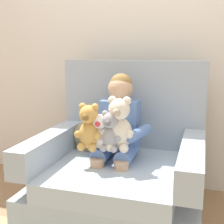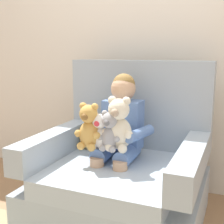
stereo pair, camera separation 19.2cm
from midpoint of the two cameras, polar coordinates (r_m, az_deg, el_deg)
ground_plane at (r=2.23m, az=-1.32°, el=-19.53°), size 8.00×8.00×0.00m
back_wall at (r=2.61m, az=3.61°, el=14.68°), size 6.00×0.10×2.60m
armchair at (r=2.14m, az=-0.83°, el=-11.33°), size 1.08×0.97×1.08m
seated_child at (r=2.07m, az=-1.58°, el=-3.10°), size 0.45×0.39×0.82m
plush_white at (r=1.94m, az=-5.11°, el=-3.86°), size 0.14×0.12×0.24m
plush_honey at (r=1.94m, az=-7.19°, el=-3.06°), size 0.18×0.15×0.30m
plush_cream at (r=1.91m, az=-1.49°, el=-2.53°), size 0.21×0.17×0.35m
plush_grey at (r=1.91m, az=-3.20°, el=-3.83°), size 0.15×0.12×0.26m
throw_pillow at (r=2.28m, az=-6.68°, el=-4.75°), size 0.27×0.15×0.26m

